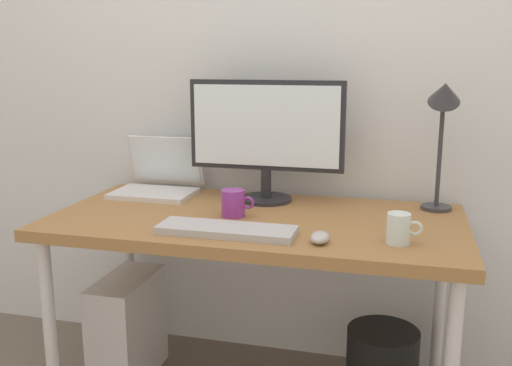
% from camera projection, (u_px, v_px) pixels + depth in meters
% --- Properties ---
extents(back_wall, '(4.40, 0.04, 2.60)m').
position_uv_depth(back_wall, '(283.00, 47.00, 2.28)').
color(back_wall, silver).
rests_on(back_wall, ground_plane).
extents(desk, '(1.43, 0.72, 0.72)m').
position_uv_depth(desk, '(256.00, 233.00, 2.03)').
color(desk, olive).
rests_on(desk, ground_plane).
extents(monitor, '(0.60, 0.20, 0.46)m').
position_uv_depth(monitor, '(266.00, 133.00, 2.18)').
color(monitor, '#232328').
rests_on(monitor, desk).
extents(laptop, '(0.32, 0.28, 0.23)m').
position_uv_depth(laptop, '(159.00, 179.00, 2.35)').
color(laptop, silver).
rests_on(laptop, desk).
extents(desk_lamp, '(0.11, 0.16, 0.49)m').
position_uv_depth(desk_lamp, '(443.00, 114.00, 2.00)').
color(desk_lamp, '#333338').
rests_on(desk_lamp, desk).
extents(keyboard, '(0.44, 0.14, 0.02)m').
position_uv_depth(keyboard, '(226.00, 230.00, 1.82)').
color(keyboard, '#B2B2B7').
rests_on(keyboard, desk).
extents(mouse, '(0.06, 0.09, 0.03)m').
position_uv_depth(mouse, '(320.00, 237.00, 1.72)').
color(mouse, '#B2B2B7').
rests_on(mouse, desk).
extents(coffee_mug, '(0.12, 0.08, 0.09)m').
position_uv_depth(coffee_mug, '(234.00, 203.00, 2.01)').
color(coffee_mug, purple).
rests_on(coffee_mug, desk).
extents(glass_cup, '(0.11, 0.07, 0.09)m').
position_uv_depth(glass_cup, '(399.00, 229.00, 1.71)').
color(glass_cup, silver).
rests_on(glass_cup, desk).
extents(computer_tower, '(0.18, 0.36, 0.42)m').
position_uv_depth(computer_tower, '(128.00, 328.00, 2.28)').
color(computer_tower, silver).
rests_on(computer_tower, ground_plane).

